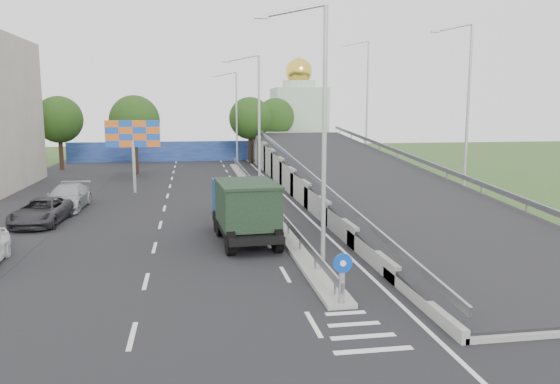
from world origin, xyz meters
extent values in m
plane|color=#2D4C1E|center=(0.00, 0.00, 0.00)|extent=(160.00, 160.00, 0.00)
cube|color=black|center=(-3.00, 20.00, 0.00)|extent=(26.00, 90.00, 0.04)
cube|color=black|center=(-16.00, 20.00, 0.00)|extent=(8.00, 90.00, 0.05)
cube|color=gray|center=(0.00, 24.00, 0.10)|extent=(1.00, 44.00, 0.20)
cube|color=gray|center=(12.30, 24.00, 2.35)|extent=(0.10, 50.00, 0.32)
cube|color=gray|center=(2.80, 24.00, 2.35)|extent=(0.10, 50.00, 0.32)
cube|color=gray|center=(0.00, 24.00, 0.75)|extent=(0.08, 44.00, 0.32)
cylinder|color=gray|center=(0.00, 24.00, 0.50)|extent=(0.09, 0.09, 0.60)
cylinder|color=black|center=(0.00, 2.20, 0.80)|extent=(0.20, 0.20, 1.20)
cylinder|color=#0C3FBF|center=(0.00, 2.12, 1.55)|extent=(0.64, 0.05, 0.64)
cylinder|color=white|center=(0.00, 2.09, 1.55)|extent=(0.20, 0.03, 0.20)
cylinder|color=#B2B5B7|center=(0.30, 6.00, 5.20)|extent=(0.18, 0.18, 10.00)
cylinder|color=#B2B5B7|center=(-0.90, 6.00, 9.95)|extent=(2.57, 0.12, 0.66)
cube|color=#B2B5B7|center=(-2.10, 6.00, 9.70)|extent=(0.50, 0.18, 0.12)
cylinder|color=#B2B5B7|center=(0.30, 26.00, 5.20)|extent=(0.18, 0.18, 10.00)
cylinder|color=#B2B5B7|center=(-0.90, 26.00, 9.95)|extent=(2.57, 0.12, 0.66)
cube|color=#B2B5B7|center=(-2.10, 26.00, 9.70)|extent=(0.50, 0.18, 0.12)
cylinder|color=#B2B5B7|center=(0.30, 46.00, 5.20)|extent=(0.18, 0.18, 10.00)
cylinder|color=#B2B5B7|center=(-0.90, 46.00, 9.95)|extent=(2.57, 0.12, 0.66)
cube|color=#B2B5B7|center=(-2.10, 46.00, 9.70)|extent=(0.50, 0.18, 0.12)
cube|color=navy|center=(-4.00, 52.00, 1.20)|extent=(30.00, 0.50, 2.40)
cube|color=#B2CCAD|center=(10.00, 60.00, 4.50)|extent=(7.00, 7.00, 9.00)
cylinder|color=#B2CCAD|center=(10.00, 60.00, 9.50)|extent=(4.40, 4.40, 1.00)
sphere|color=gold|center=(10.00, 60.00, 11.20)|extent=(3.60, 3.60, 3.60)
cone|color=gold|center=(10.00, 60.00, 13.20)|extent=(0.30, 0.30, 1.20)
cylinder|color=#B2B5B7|center=(-9.00, 28.00, 2.00)|extent=(0.24, 0.24, 4.00)
cube|color=orange|center=(-9.00, 28.00, 4.50)|extent=(4.00, 0.20, 2.00)
cylinder|color=black|center=(-10.00, 40.00, 2.00)|extent=(0.44, 0.44, 4.00)
sphere|color=#1C320D|center=(-10.00, 40.00, 5.20)|extent=(4.80, 4.80, 4.80)
cylinder|color=black|center=(2.00, 48.00, 2.00)|extent=(0.44, 0.44, 4.00)
sphere|color=#1C320D|center=(2.00, 48.00, 5.20)|extent=(4.80, 4.80, 4.80)
cylinder|color=black|center=(-18.00, 45.00, 2.00)|extent=(0.44, 0.44, 4.00)
sphere|color=#1C320D|center=(-18.00, 45.00, 5.20)|extent=(4.80, 4.80, 4.80)
cylinder|color=black|center=(6.00, 55.00, 2.00)|extent=(0.44, 0.44, 4.00)
sphere|color=#1C320D|center=(6.00, 55.00, 5.20)|extent=(4.80, 4.80, 4.80)
cylinder|color=black|center=(-3.41, 13.88, 0.59)|extent=(0.45, 1.20, 1.18)
cylinder|color=black|center=(-1.28, 14.02, 0.59)|extent=(0.45, 1.20, 1.18)
cylinder|color=black|center=(-3.35, 12.92, 0.59)|extent=(0.45, 1.20, 1.18)
cylinder|color=black|center=(-1.22, 13.06, 0.59)|extent=(0.45, 1.20, 1.18)
cylinder|color=black|center=(-3.10, 9.19, 0.59)|extent=(0.45, 1.20, 1.18)
cylinder|color=black|center=(-0.97, 9.33, 0.59)|extent=(0.45, 1.20, 1.18)
cube|color=black|center=(-2.20, 11.71, 0.75)|extent=(2.89, 6.77, 0.32)
cube|color=navy|center=(-2.36, 14.22, 1.82)|extent=(2.56, 1.87, 1.82)
cube|color=black|center=(-2.42, 15.04, 2.30)|extent=(2.03, 0.20, 0.75)
cube|color=black|center=(-2.42, 15.12, 0.69)|extent=(2.46, 0.32, 0.53)
cube|color=black|center=(-2.16, 11.07, 1.92)|extent=(2.83, 4.22, 1.92)
cube|color=black|center=(-2.16, 11.07, 2.94)|extent=(2.94, 4.33, 0.13)
imported|color=#2E2D31|center=(-13.05, 17.34, 0.73)|extent=(2.68, 5.34, 1.45)
imported|color=#9EA3A7|center=(-12.56, 21.79, 0.79)|extent=(2.35, 5.51, 1.58)
camera|label=1|loc=(-4.70, -14.22, 6.51)|focal=35.00mm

